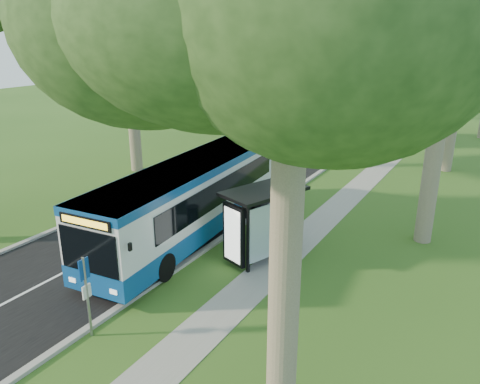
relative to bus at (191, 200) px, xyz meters
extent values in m
plane|color=#325A1C|center=(1.35, -1.40, -1.69)|extent=(120.00, 120.00, 0.00)
cube|color=black|center=(-2.15, 8.60, -1.68)|extent=(7.00, 100.00, 0.02)
cube|color=#9E9B93|center=(1.35, 8.60, -1.63)|extent=(0.25, 100.00, 0.12)
cube|color=#9E9B93|center=(-5.65, 8.60, -1.63)|extent=(0.25, 100.00, 0.12)
cube|color=white|center=(-2.15, 8.60, -1.67)|extent=(0.12, 100.00, 0.00)
cube|color=gray|center=(4.35, 8.60, -1.68)|extent=(1.50, 100.00, 0.02)
cube|color=white|center=(0.00, 0.01, 0.12)|extent=(3.49, 12.41, 2.91)
cube|color=#0F4A90|center=(0.00, 0.01, -0.93)|extent=(3.53, 12.44, 0.82)
cube|color=#0F4A90|center=(0.00, 0.01, 1.41)|extent=(3.53, 12.44, 0.33)
cube|color=black|center=(0.00, -6.13, 0.25)|extent=(2.29, 0.23, 1.48)
cube|color=yellow|center=(0.00, -6.16, 1.27)|extent=(1.83, 0.16, 0.22)
cube|color=black|center=(0.00, -6.06, -1.18)|extent=(2.45, 0.31, 0.31)
cylinder|color=black|center=(-1.16, -3.76, -1.16)|extent=(0.37, 1.08, 1.06)
cylinder|color=black|center=(1.16, -3.76, -1.16)|extent=(0.37, 1.08, 1.06)
cylinder|color=black|center=(-1.16, 3.59, -1.16)|extent=(0.37, 1.08, 1.06)
cylinder|color=black|center=(1.16, 3.59, -1.16)|extent=(0.37, 1.08, 1.06)
cylinder|color=gray|center=(1.65, -7.32, -0.41)|extent=(0.08, 0.08, 2.57)
cube|color=navy|center=(1.65, -7.32, 0.51)|extent=(0.05, 0.36, 0.64)
cylinder|color=yellow|center=(1.62, -7.32, 0.67)|extent=(0.02, 0.23, 0.23)
cube|color=white|center=(1.65, -7.32, -0.20)|extent=(0.06, 0.31, 0.41)
cube|color=black|center=(4.27, -1.50, -0.35)|extent=(0.14, 0.14, 2.68)
cube|color=black|center=(4.27, 1.25, -0.35)|extent=(0.14, 0.14, 2.68)
cube|color=black|center=(3.60, -0.13, 1.05)|extent=(2.78, 3.68, 0.13)
cube|color=silver|center=(4.36, -0.13, -0.24)|extent=(0.97, 2.58, 2.14)
cube|color=black|center=(3.60, -1.63, -0.35)|extent=(1.12, 0.55, 2.36)
cube|color=white|center=(3.60, -1.71, -0.35)|extent=(0.86, 0.33, 2.09)
cube|color=black|center=(3.93, 0.20, -1.21)|extent=(1.04, 1.95, 0.06)
cylinder|color=black|center=(3.03, 1.12, -1.21)|extent=(0.53, 0.53, 0.96)
cylinder|color=black|center=(3.03, 1.12, -0.71)|extent=(0.58, 0.58, 0.05)
imported|color=silver|center=(-7.76, 19.96, -1.01)|extent=(3.05, 4.31, 1.36)
imported|color=#A2A4AA|center=(-8.10, 28.16, -0.92)|extent=(3.00, 4.95, 1.54)
cylinder|color=#7A6B56|center=(-9.15, 6.60, 4.82)|extent=(0.73, 0.73, 13.03)
cylinder|color=#7A6B56|center=(-7.65, 16.60, 3.09)|extent=(0.63, 0.63, 9.55)
ellipsoid|color=#254219|center=(-7.65, 16.60, 8.13)|extent=(5.20, 5.20, 6.55)
cylinder|color=#7A6B56|center=(-9.65, 26.60, 5.01)|extent=(0.74, 0.74, 13.41)
cylinder|color=#7A6B56|center=(-7.15, 36.60, 3.28)|extent=(0.64, 0.64, 9.94)
ellipsoid|color=#254219|center=(-7.15, 36.60, 8.53)|extent=(5.20, 5.20, 6.81)
cylinder|color=#7A6B56|center=(7.85, -7.40, 3.67)|extent=(0.67, 0.67, 10.72)
cylinder|color=#7A6B56|center=(8.85, 4.60, 4.36)|extent=(0.71, 0.71, 12.10)
cylinder|color=#7A6B56|center=(8.15, 16.60, 4.08)|extent=(0.69, 0.69, 11.54)
camera|label=1|loc=(11.35, -15.20, 6.85)|focal=35.00mm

